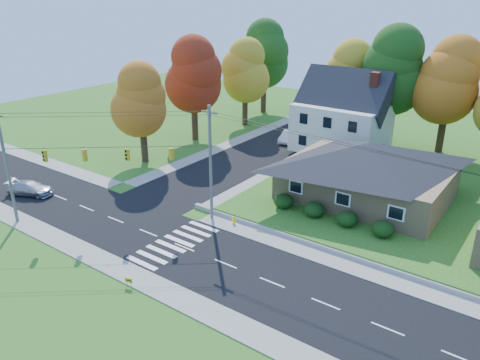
{
  "coord_description": "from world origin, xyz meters",
  "views": [
    {
      "loc": [
        21.96,
        -22.97,
        18.4
      ],
      "look_at": [
        -0.5,
        8.0,
        2.89
      ],
      "focal_mm": 35.0,
      "sensor_mm": 36.0,
      "label": 1
    }
  ],
  "objects_px": {
    "ranch_house": "(367,170)",
    "fire_hydrant": "(234,220)",
    "white_car": "(289,136)",
    "silver_sedan": "(30,188)"
  },
  "relations": [
    {
      "from": "white_car",
      "to": "fire_hydrant",
      "type": "distance_m",
      "value": 24.35
    },
    {
      "from": "silver_sedan",
      "to": "white_car",
      "type": "xyz_separation_m",
      "value": [
        11.5,
        29.6,
        0.05
      ]
    },
    {
      "from": "ranch_house",
      "to": "fire_hydrant",
      "type": "relative_size",
      "value": 20.6
    },
    {
      "from": "white_car",
      "to": "fire_hydrant",
      "type": "xyz_separation_m",
      "value": [
        8.13,
        -22.95,
        -0.39
      ]
    },
    {
      "from": "white_car",
      "to": "fire_hydrant",
      "type": "bearing_deg",
      "value": -81.15
    },
    {
      "from": "silver_sedan",
      "to": "fire_hydrant",
      "type": "height_order",
      "value": "silver_sedan"
    },
    {
      "from": "ranch_house",
      "to": "white_car",
      "type": "bearing_deg",
      "value": 141.27
    },
    {
      "from": "ranch_house",
      "to": "white_car",
      "type": "distance_m",
      "value": 19.9
    },
    {
      "from": "ranch_house",
      "to": "silver_sedan",
      "type": "relative_size",
      "value": 3.2
    },
    {
      "from": "silver_sedan",
      "to": "fire_hydrant",
      "type": "distance_m",
      "value": 20.73
    }
  ]
}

